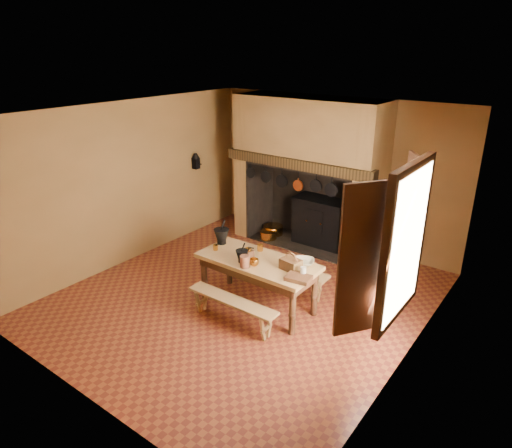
{
  "coord_description": "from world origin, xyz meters",
  "views": [
    {
      "loc": [
        3.8,
        -4.85,
        3.66
      ],
      "look_at": [
        -0.01,
        0.3,
        1.12
      ],
      "focal_mm": 32.0,
      "sensor_mm": 36.0,
      "label": 1
    }
  ],
  "objects_px": {
    "work_table": "(258,267)",
    "bench_front": "(232,306)",
    "iron_range": "(321,221)",
    "wicker_basket": "(291,264)",
    "mixing_bowl": "(304,262)",
    "coffee_grinder": "(248,254)"
  },
  "relations": [
    {
      "from": "work_table",
      "to": "wicker_basket",
      "type": "height_order",
      "value": "wicker_basket"
    },
    {
      "from": "wicker_basket",
      "to": "work_table",
      "type": "bearing_deg",
      "value": -168.0
    },
    {
      "from": "work_table",
      "to": "bench_front",
      "type": "distance_m",
      "value": 0.69
    },
    {
      "from": "work_table",
      "to": "bench_front",
      "type": "relative_size",
      "value": 1.26
    },
    {
      "from": "iron_range",
      "to": "work_table",
      "type": "xyz_separation_m",
      "value": [
        0.36,
        -2.54,
        0.16
      ]
    },
    {
      "from": "coffee_grinder",
      "to": "wicker_basket",
      "type": "height_order",
      "value": "wicker_basket"
    },
    {
      "from": "iron_range",
      "to": "wicker_basket",
      "type": "xyz_separation_m",
      "value": [
        0.9,
        -2.51,
        0.37
      ]
    },
    {
      "from": "iron_range",
      "to": "bench_front",
      "type": "height_order",
      "value": "iron_range"
    },
    {
      "from": "mixing_bowl",
      "to": "iron_range",
      "type": "bearing_deg",
      "value": 112.91
    },
    {
      "from": "iron_range",
      "to": "bench_front",
      "type": "relative_size",
      "value": 1.13
    },
    {
      "from": "coffee_grinder",
      "to": "wicker_basket",
      "type": "xyz_separation_m",
      "value": [
        0.67,
        0.09,
        0.01
      ]
    },
    {
      "from": "bench_front",
      "to": "coffee_grinder",
      "type": "distance_m",
      "value": 0.77
    },
    {
      "from": "work_table",
      "to": "mixing_bowl",
      "type": "height_order",
      "value": "mixing_bowl"
    },
    {
      "from": "iron_range",
      "to": "wicker_basket",
      "type": "bearing_deg",
      "value": -70.34
    },
    {
      "from": "bench_front",
      "to": "work_table",
      "type": "bearing_deg",
      "value": 90.0
    },
    {
      "from": "work_table",
      "to": "coffee_grinder",
      "type": "distance_m",
      "value": 0.25
    },
    {
      "from": "bench_front",
      "to": "iron_range",
      "type": "bearing_deg",
      "value": 96.47
    },
    {
      "from": "bench_front",
      "to": "mixing_bowl",
      "type": "xyz_separation_m",
      "value": [
        0.61,
        0.85,
        0.51
      ]
    },
    {
      "from": "bench_front",
      "to": "mixing_bowl",
      "type": "height_order",
      "value": "mixing_bowl"
    },
    {
      "from": "iron_range",
      "to": "work_table",
      "type": "relative_size",
      "value": 0.9
    },
    {
      "from": "iron_range",
      "to": "mixing_bowl",
      "type": "relative_size",
      "value": 5.38
    },
    {
      "from": "coffee_grinder",
      "to": "work_table",
      "type": "bearing_deg",
      "value": 32.4
    }
  ]
}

